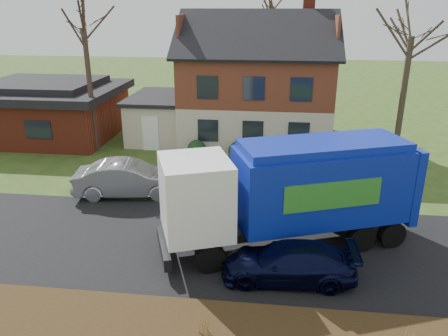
# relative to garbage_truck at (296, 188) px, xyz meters

# --- Properties ---
(ground) EXTENTS (120.00, 120.00, 0.00)m
(ground) POSITION_rel_garbage_truck_xyz_m (-4.07, -0.45, -2.26)
(ground) COLOR #2E4617
(ground) RESTS_ON ground
(road) EXTENTS (80.00, 7.00, 0.02)m
(road) POSITION_rel_garbage_truck_xyz_m (-4.07, -0.45, -2.25)
(road) COLOR black
(road) RESTS_ON ground
(main_house) EXTENTS (12.95, 8.95, 9.26)m
(main_house) POSITION_rel_garbage_truck_xyz_m (-2.58, 13.46, 1.77)
(main_house) COLOR beige
(main_house) RESTS_ON ground
(ranch_house) EXTENTS (9.80, 8.20, 3.70)m
(ranch_house) POSITION_rel_garbage_truck_xyz_m (-16.07, 12.55, -0.45)
(ranch_house) COLOR maroon
(ranch_house) RESTS_ON ground
(garbage_truck) EXTENTS (9.42, 5.52, 3.92)m
(garbage_truck) POSITION_rel_garbage_truck_xyz_m (0.00, 0.00, 0.00)
(garbage_truck) COLOR black
(garbage_truck) RESTS_ON ground
(silver_sedan) EXTENTS (5.13, 2.45, 1.62)m
(silver_sedan) POSITION_rel_garbage_truck_xyz_m (-7.42, 3.61, -1.45)
(silver_sedan) COLOR #989B9F
(silver_sedan) RESTS_ON ground
(navy_wagon) EXTENTS (4.35, 1.90, 1.25)m
(navy_wagon) POSITION_rel_garbage_truck_xyz_m (-0.20, -2.25, -1.64)
(navy_wagon) COLOR black
(navy_wagon) RESTS_ON ground
(tree_front_west) EXTENTS (3.34, 3.34, 9.93)m
(tree_front_west) POSITION_rel_garbage_truck_xyz_m (-11.59, 9.85, 5.92)
(tree_front_west) COLOR #3F2F26
(tree_front_west) RESTS_ON ground
(tree_front_east) EXTENTS (3.54, 3.54, 9.84)m
(tree_front_east) POSITION_rel_garbage_truck_xyz_m (5.76, 9.17, 5.74)
(tree_front_east) COLOR #3C3324
(tree_front_east) RESTS_ON ground
(grass_clump_mid) EXTENTS (0.36, 0.30, 1.00)m
(grass_clump_mid) POSITION_rel_garbage_truck_xyz_m (-2.45, -5.50, -1.46)
(grass_clump_mid) COLOR #AA7C4B
(grass_clump_mid) RESTS_ON mulch_verge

